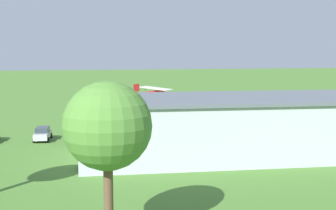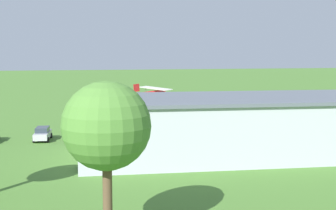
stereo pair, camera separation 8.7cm
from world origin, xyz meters
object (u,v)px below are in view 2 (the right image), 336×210
Objects in this scene: car_silver at (43,133)px; truck_delivery_white at (290,116)px; biplane at (151,94)px; person_walking_on_apron at (151,124)px; car_red at (93,129)px; person_by_parked_cars at (81,133)px; person_crossing_taxiway at (214,123)px; tree_at_field_edge at (106,127)px; hangar at (230,126)px.

car_silver is 35.16m from truck_delivery_white.
person_walking_on_apron is (2.61, 14.74, -2.98)m from biplane.
person_by_parked_cars reaches higher than car_red.
car_red is 0.97× the size of car_silver.
person_crossing_taxiway is (-24.06, -4.60, -0.09)m from car_silver.
hangar is at bearing -125.51° from tree_at_field_edge.
hangar is at bearing 77.90° from person_crossing_taxiway.
car_silver is 4.84m from person_by_parked_cars.
hangar reaches higher than truck_delivery_white.
person_by_parked_cars is 20.09m from person_crossing_taxiway.
car_silver is 2.97× the size of person_walking_on_apron.
person_by_parked_cars is (15.58, -11.89, -2.32)m from hangar.
tree_at_field_edge is at bearing 50.80° from truck_delivery_white.
biplane is 0.95× the size of tree_at_field_edge.
biplane is at bearing -120.73° from person_by_parked_cars.
truck_delivery_white is at bearing -173.31° from person_by_parked_cars.
person_crossing_taxiway reaches higher than car_red.
truck_delivery_white is at bearing -133.64° from hangar.
person_by_parked_cars is (-4.75, 0.93, -0.00)m from car_silver.
tree_at_field_edge reaches higher than person_crossing_taxiway.
person_walking_on_apron is at bearing -158.51° from car_red.
car_silver is at bearing 49.55° from biplane.
person_crossing_taxiway is at bearing 172.59° from person_walking_on_apron.
tree_at_field_edge is (18.67, 38.35, 6.14)m from person_crossing_taxiway.
biplane is 1.28× the size of truck_delivery_white.
person_by_parked_cars is (12.75, 21.46, -2.89)m from biplane.
tree_at_field_edge is at bearing 77.42° from biplane.
truck_delivery_white is at bearing 134.43° from biplane.
car_red is (11.14, 18.09, -2.93)m from biplane.
truck_delivery_white reaches higher than car_red.
hangar is 19.73m from person_by_parked_cars.
biplane is 25.16m from truck_delivery_white.
car_silver is 0.48× the size of tree_at_field_edge.
truck_delivery_white reaches higher than car_silver.
car_silver is at bearing 4.28° from truck_delivery_white.
truck_delivery_white is 20.43m from person_walking_on_apron.
truck_delivery_white reaches higher than person_crossing_taxiway.
tree_at_field_edge reaches higher than person_walking_on_apron.
person_by_parked_cars reaches higher than car_silver.
hangar reaches higher than person_by_parked_cars.
hangar is 21.25× the size of person_crossing_taxiway.
person_crossing_taxiway is (-19.31, -5.53, -0.09)m from person_by_parked_cars.
car_red is at bearing 0.38° from truck_delivery_white.
hangar reaches higher than car_silver.
hangar is 25.99m from tree_at_field_edge.
hangar is at bearing 132.48° from car_red.
person_by_parked_cars is (30.31, 3.55, -0.78)m from truck_delivery_white.
hangar is at bearing 142.65° from person_by_parked_cars.
tree_at_field_edge reaches higher than hangar.
person_walking_on_apron is (9.17, -1.19, -0.01)m from person_crossing_taxiway.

